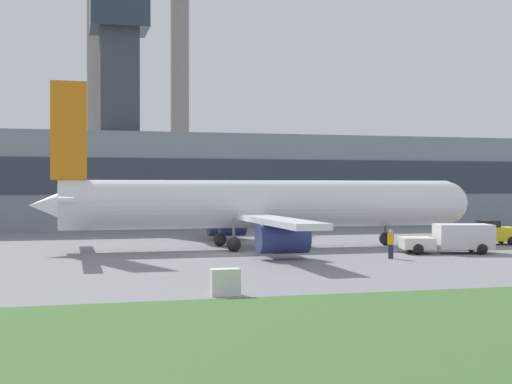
% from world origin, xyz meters
% --- Properties ---
extents(ground_plane, '(400.00, 400.00, 0.00)m').
position_xyz_m(ground_plane, '(0.00, 0.00, 0.00)').
color(ground_plane, gray).
extents(terminal_building, '(85.44, 11.17, 23.83)m').
position_xyz_m(terminal_building, '(-0.21, 31.14, 5.28)').
color(terminal_building, gray).
rests_on(terminal_building, ground_plane).
extents(smokestack_left, '(2.41, 2.41, 42.43)m').
position_xyz_m(smokestack_left, '(-6.25, 60.10, 21.31)').
color(smokestack_left, gray).
rests_on(smokestack_left, ground_plane).
extents(smokestack_right, '(3.08, 3.08, 38.14)m').
position_xyz_m(smokestack_right, '(5.75, 57.89, 19.20)').
color(smokestack_right, gray).
rests_on(smokestack_right, ground_plane).
extents(airplane, '(31.84, 28.95, 11.33)m').
position_xyz_m(airplane, '(3.23, 3.89, 3.02)').
color(airplane, white).
rests_on(airplane, ground_plane).
extents(pushback_tug, '(4.31, 2.98, 1.79)m').
position_xyz_m(pushback_tug, '(20.68, 2.55, 0.81)').
color(pushback_tug, yellow).
rests_on(pushback_tug, ground_plane).
extents(baggage_truck, '(6.24, 3.83, 1.89)m').
position_xyz_m(baggage_truck, '(14.47, -3.03, 0.96)').
color(baggage_truck, white).
rests_on(baggage_truck, ground_plane).
extents(ground_crew_person, '(0.41, 0.41, 1.75)m').
position_xyz_m(ground_crew_person, '(9.03, -5.23, 0.90)').
color(ground_crew_person, '#23283D').
rests_on(ground_crew_person, ground_plane).
extents(utility_cabinet, '(1.17, 0.61, 1.07)m').
position_xyz_m(utility_cabinet, '(-3.74, -16.93, 0.53)').
color(utility_cabinet, silver).
rests_on(utility_cabinet, ground_plane).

